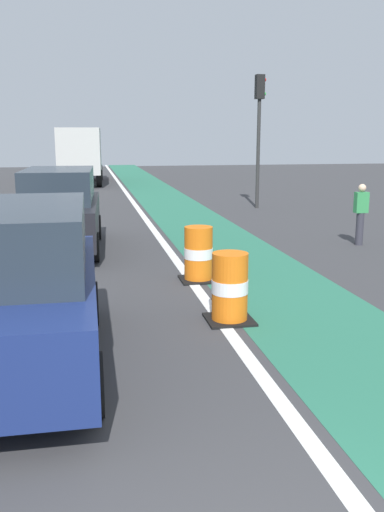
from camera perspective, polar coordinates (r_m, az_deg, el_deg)
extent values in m
cube|color=#286B51|center=(15.15, 2.73, 1.45)|extent=(2.50, 80.00, 0.01)
cube|color=silver|center=(14.88, -2.90, 1.25)|extent=(0.20, 80.00, 0.01)
cube|color=navy|center=(7.19, -17.20, -4.98)|extent=(1.87, 4.61, 0.90)
cube|color=#232D38|center=(6.99, -17.64, 1.69)|extent=(1.64, 2.86, 0.80)
cylinder|color=black|center=(8.63, -10.53, -4.87)|extent=(0.28, 0.68, 0.68)
cylinder|color=black|center=(5.96, -10.43, -12.91)|extent=(0.28, 0.68, 0.68)
cube|color=black|center=(14.29, -13.32, 3.67)|extent=(2.04, 4.68, 0.90)
cube|color=#232D38|center=(14.20, -13.49, 7.07)|extent=(1.74, 2.92, 0.80)
cylinder|color=black|center=(15.85, -15.77, 2.72)|extent=(0.31, 0.69, 0.68)
cylinder|color=black|center=(15.72, -9.83, 2.93)|extent=(0.31, 0.69, 0.68)
cylinder|color=black|center=(13.08, -17.31, 0.65)|extent=(0.31, 0.69, 0.68)
cylinder|color=black|center=(12.92, -10.12, 0.89)|extent=(0.31, 0.69, 0.68)
cylinder|color=orange|center=(8.73, 3.87, -5.09)|extent=(0.56, 0.56, 0.42)
cylinder|color=white|center=(8.64, 3.90, -3.10)|extent=(0.57, 0.57, 0.21)
cylinder|color=orange|center=(8.56, 3.93, -1.07)|extent=(0.56, 0.56, 0.42)
cube|color=black|center=(8.80, 3.85, -6.52)|extent=(0.73, 0.73, 0.04)
cylinder|color=orange|center=(11.10, 0.67, -1.27)|extent=(0.56, 0.56, 0.42)
cylinder|color=white|center=(11.03, 0.67, 0.32)|extent=(0.57, 0.57, 0.21)
cylinder|color=orange|center=(10.97, 0.67, 1.93)|extent=(0.56, 0.56, 0.42)
cube|color=black|center=(11.16, 0.66, -2.41)|extent=(0.73, 0.73, 0.04)
cube|color=beige|center=(33.10, -11.39, 10.58)|extent=(2.53, 5.69, 2.50)
cube|color=#B21E19|center=(36.96, -11.08, 10.05)|extent=(2.28, 1.99, 2.10)
cylinder|color=black|center=(36.87, -12.64, 8.34)|extent=(0.34, 0.97, 0.96)
cylinder|color=black|center=(36.78, -9.41, 8.46)|extent=(0.34, 0.97, 0.96)
cylinder|color=black|center=(31.85, -13.26, 7.73)|extent=(0.34, 0.97, 0.96)
cylinder|color=black|center=(31.74, -9.52, 7.87)|extent=(0.34, 0.97, 0.96)
cylinder|color=#2D2D2D|center=(22.27, 6.79, 10.29)|extent=(0.14, 0.14, 4.20)
cube|color=black|center=(22.33, 6.97, 16.85)|extent=(0.32, 0.32, 0.90)
sphere|color=red|center=(22.40, 7.42, 17.49)|extent=(0.16, 0.16, 0.16)
sphere|color=green|center=(22.36, 7.38, 16.16)|extent=(0.16, 0.16, 0.16)
cylinder|color=#33333D|center=(15.33, 16.81, 2.68)|extent=(0.20, 0.20, 0.86)
cube|color=#338C4C|center=(15.24, 16.97, 5.28)|extent=(0.34, 0.20, 0.54)
sphere|color=beige|center=(15.20, 17.06, 6.70)|extent=(0.20, 0.20, 0.20)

